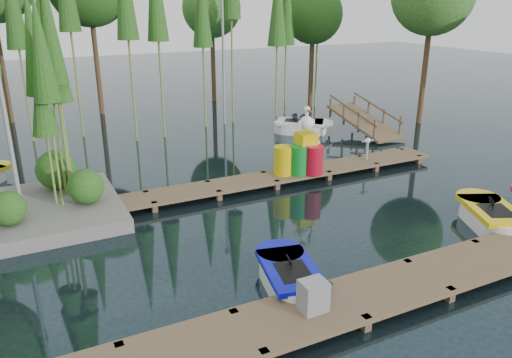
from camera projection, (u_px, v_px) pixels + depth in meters
name	position (u px, v px, depth m)	size (l,w,h in m)	color
ground_plane	(248.00, 225.00, 13.69)	(90.00, 90.00, 0.00)	#1C2D34
near_dock	(346.00, 302.00, 9.83)	(18.00, 1.50, 0.50)	brown
far_dock	(242.00, 183.00, 16.13)	(15.00, 1.20, 0.50)	brown
lamp_rear	(223.00, 34.00, 23.15)	(0.30, 0.30, 7.25)	gray
ramp	(364.00, 121.00, 22.72)	(1.50, 3.94, 1.49)	brown
boat_blue	(290.00, 277.00, 10.70)	(1.57, 2.58, 0.81)	white
boat_yellow_near	(490.00, 217.00, 13.58)	(2.16, 2.88, 0.88)	white
boat_white_far	(301.00, 127.00, 22.92)	(2.91, 2.59, 1.28)	white
utility_cabinet	(313.00, 296.00, 9.37)	(0.50, 0.42, 0.61)	gray
yellow_barrel	(283.00, 160.00, 16.58)	(0.64, 0.64, 0.96)	#DBB90B
drum_cluster	(307.00, 153.00, 16.72)	(1.30, 1.19, 2.25)	#0E7F25
seagull_post	(367.00, 145.00, 18.00)	(0.52, 0.28, 0.82)	gray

